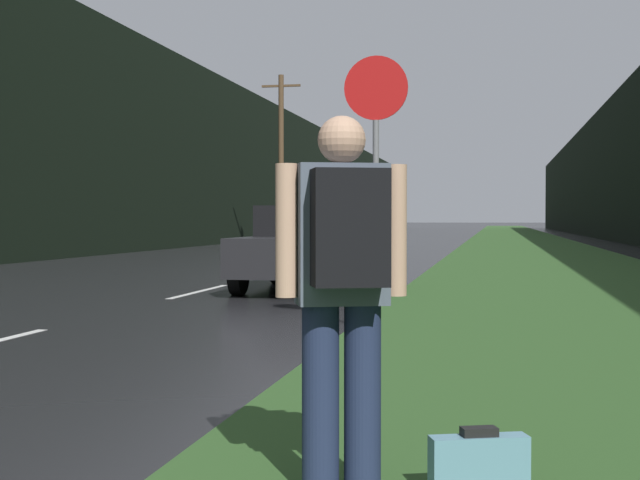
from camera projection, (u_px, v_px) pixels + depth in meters
name	position (u px, v px, depth m)	size (l,w,h in m)	color
grass_verge	(526.00, 246.00, 40.86)	(6.00, 240.00, 0.02)	#2D5123
lane_stripe_c	(200.00, 291.00, 15.62)	(0.12, 3.00, 0.01)	silver
lane_stripe_d	(290.00, 269.00, 22.49)	(0.12, 3.00, 0.01)	silver
lane_stripe_e	(339.00, 257.00, 29.35)	(0.12, 3.00, 0.01)	silver
treeline_far_side	(251.00, 170.00, 53.67)	(2.00, 140.00, 8.44)	black
treeline_near_side	(632.00, 167.00, 49.40)	(2.00, 140.00, 8.25)	black
utility_pole_far	(281.00, 158.00, 40.56)	(1.80, 0.24, 7.83)	#4C3823
stop_sign	(376.00, 162.00, 9.91)	(0.72, 0.07, 3.09)	slate
hitchhiker_with_backpack	(343.00, 280.00, 4.02)	(0.58, 0.51, 1.75)	#1E2847
suitcase	(479.00, 465.00, 4.07)	(0.47, 0.26, 0.32)	#6093A8
car_passing_near	(306.00, 247.00, 16.09)	(1.91, 4.39, 1.51)	black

